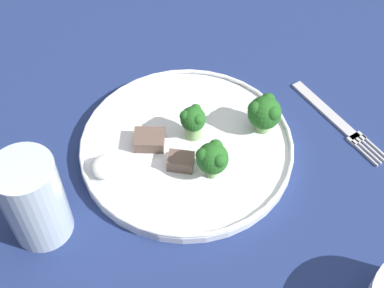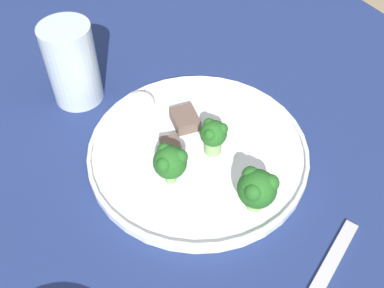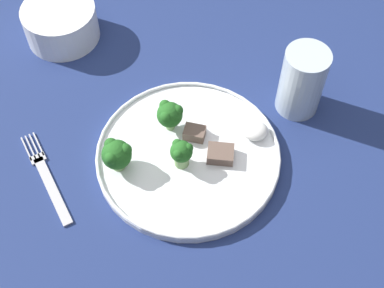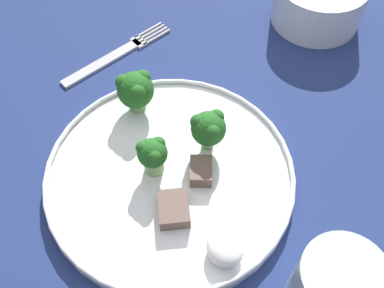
{
  "view_description": "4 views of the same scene",
  "coord_description": "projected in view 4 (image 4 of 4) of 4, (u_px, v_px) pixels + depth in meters",
  "views": [
    {
      "loc": [
        0.13,
        0.39,
        1.3
      ],
      "look_at": [
        0.05,
        -0.05,
        0.76
      ],
      "focal_mm": 50.0,
      "sensor_mm": 36.0,
      "label": 1
    },
    {
      "loc": [
        -0.27,
        0.14,
        1.19
      ],
      "look_at": [
        0.06,
        -0.06,
        0.76
      ],
      "focal_mm": 42.0,
      "sensor_mm": 36.0,
      "label": 2
    },
    {
      "loc": [
        0.02,
        -0.51,
        1.45
      ],
      "look_at": [
        0.06,
        -0.08,
        0.78
      ],
      "focal_mm": 50.0,
      "sensor_mm": 36.0,
      "label": 3
    },
    {
      "loc": [
        0.32,
        -0.12,
        1.19
      ],
      "look_at": [
        0.06,
        -0.04,
        0.79
      ],
      "focal_mm": 42.0,
      "sensor_mm": 36.0,
      "label": 4
    }
  ],
  "objects": [
    {
      "name": "table",
      "position": [
        206.0,
        163.0,
        0.64
      ],
      "size": [
        1.35,
        1.07,
        0.73
      ],
      "color": "navy",
      "rests_on": "ground_plane"
    },
    {
      "name": "dinner_plate",
      "position": [
        170.0,
        175.0,
        0.52
      ],
      "size": [
        0.29,
        0.29,
        0.02
      ],
      "color": "white",
      "rests_on": "table"
    },
    {
      "name": "meat_slice_middle_slice",
      "position": [
        174.0,
        209.0,
        0.48
      ],
      "size": [
        0.05,
        0.04,
        0.02
      ],
      "color": "brown",
      "rests_on": "dinner_plate"
    },
    {
      "name": "sauce_dollop",
      "position": [
        225.0,
        248.0,
        0.46
      ],
      "size": [
        0.04,
        0.04,
        0.02
      ],
      "color": "white",
      "rests_on": "dinner_plate"
    },
    {
      "name": "fork",
      "position": [
        116.0,
        55.0,
        0.64
      ],
      "size": [
        0.09,
        0.17,
        0.0
      ],
      "color": "#B2B2B7",
      "rests_on": "table"
    },
    {
      "name": "broccoli_floret_center_left",
      "position": [
        208.0,
        128.0,
        0.51
      ],
      "size": [
        0.04,
        0.04,
        0.05
      ],
      "color": "#7FA866",
      "rests_on": "dinner_plate"
    },
    {
      "name": "meat_slice_front_slice",
      "position": [
        201.0,
        171.0,
        0.51
      ],
      "size": [
        0.04,
        0.03,
        0.02
      ],
      "color": "brown",
      "rests_on": "dinner_plate"
    },
    {
      "name": "broccoli_floret_back_left",
      "position": [
        135.0,
        90.0,
        0.55
      ],
      "size": [
        0.05,
        0.05,
        0.06
      ],
      "color": "#7FA866",
      "rests_on": "dinner_plate"
    },
    {
      "name": "broccoli_floret_near_rim_left",
      "position": [
        153.0,
        154.0,
        0.5
      ],
      "size": [
        0.04,
        0.03,
        0.05
      ],
      "color": "#7FA866",
      "rests_on": "dinner_plate"
    },
    {
      "name": "cream_bowl",
      "position": [
        318.0,
        3.0,
        0.67
      ],
      "size": [
        0.13,
        0.13,
        0.07
      ],
      "color": "white",
      "rests_on": "table"
    }
  ]
}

